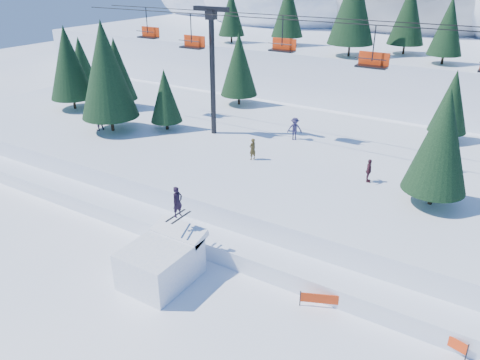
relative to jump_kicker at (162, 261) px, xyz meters
The scene contains 10 objects.
ground 3.02m from the jump_kicker, 56.04° to the right, with size 160.00×160.00×0.00m, color white.
mid_shelf 15.77m from the jump_kicker, 84.36° to the left, with size 70.00×22.00×2.50m, color white.
berm 5.94m from the jump_kicker, 74.78° to the left, with size 70.00×6.00×1.10m, color white.
mountain_ridge 71.62m from the jump_kicker, 92.83° to the left, with size 119.00×60.54×26.46m.
jump_kicker is the anchor object (origin of this frame).
chairlift 17.99m from the jump_kicker, 78.79° to the left, with size 46.00×3.21×10.28m.
conifer_stand 17.59m from the jump_kicker, 78.62° to the left, with size 61.36×17.53×9.30m.
distant_skiers 15.20m from the jump_kicker, 106.66° to the left, with size 24.23×7.95×1.88m.
banner_near 8.98m from the jump_kicker, 16.31° to the left, with size 2.63×1.17×0.90m.
banner_far 13.96m from the jump_kicker, 11.86° to the left, with size 2.76×0.80×0.90m.
Camera 1 is at (13.14, -13.33, 15.73)m, focal length 35.00 mm.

